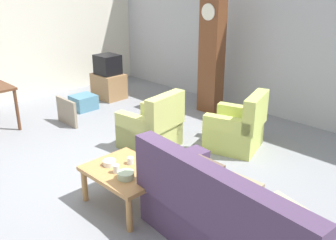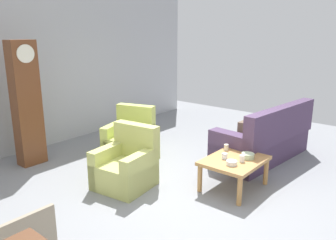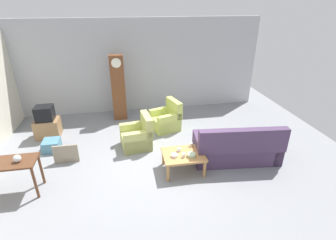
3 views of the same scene
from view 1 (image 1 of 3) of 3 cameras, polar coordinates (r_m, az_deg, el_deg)
name	(u,v)px [view 1 (image 1 of 3)]	position (r m, az deg, el deg)	size (l,w,h in m)	color
ground_plane	(126,175)	(5.35, -6.35, -8.16)	(10.40, 10.40, 0.00)	gray
garage_door_wall	(274,31)	(7.51, 15.55, 12.68)	(8.40, 0.16, 3.20)	#ADAFB5
pegboard_wall_left	(8,34)	(8.62, -22.76, 11.77)	(0.12, 6.40, 2.88)	silver
couch_floral	(233,224)	(3.85, 9.71, -15.06)	(2.18, 1.09, 1.04)	#4C3856
armchair_olive_near	(152,129)	(6.02, -2.41, -1.37)	(0.88, 0.86, 0.92)	#B7BC66
armchair_olive_far	(237,130)	(6.08, 10.25, -1.48)	(0.98, 0.96, 0.92)	#C1CE61
coffee_table_wood	(127,174)	(4.55, -6.13, -8.07)	(0.96, 0.76, 0.46)	#B27F47
grandfather_clock	(212,58)	(7.46, 6.51, 9.25)	(0.44, 0.30, 2.16)	brown
tv_stand_cabinet	(109,86)	(8.56, -8.82, 5.05)	(0.68, 0.52, 0.54)	#997047
tv_crt	(108,64)	(8.44, -9.00, 8.18)	(0.48, 0.44, 0.42)	black
framed_picture_leaning	(67,112)	(7.19, -14.87, 1.18)	(0.60, 0.05, 0.48)	gray
storage_box_blue	(84,102)	(7.94, -12.49, 2.59)	(0.42, 0.45, 0.30)	teal
cup_white_porcelain	(116,169)	(4.44, -7.74, -7.23)	(0.08, 0.08, 0.10)	white
cup_blue_rimmed	(130,161)	(4.63, -5.63, -6.04)	(0.08, 0.08, 0.08)	silver
cup_cream_tall	(161,165)	(4.49, -1.11, -6.71)	(0.07, 0.07, 0.09)	beige
bowl_white_stacked	(110,163)	(4.63, -8.72, -6.31)	(0.16, 0.16, 0.06)	white
bowl_shallow_green	(126,175)	(4.32, -6.31, -8.17)	(0.19, 0.19, 0.08)	#B2C69E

